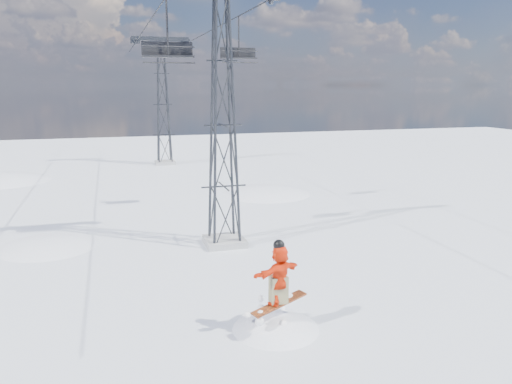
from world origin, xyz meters
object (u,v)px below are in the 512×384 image
lift_tower_far (163,105)px  snowboarder_jump (275,377)px  lift_chair_near (168,51)px  lift_tower_near (223,126)px

lift_tower_far → snowboarder_jump: (-0.33, -33.44, -7.09)m
lift_tower_far → lift_chair_near: 24.51m
lift_tower_far → lift_chair_near: bearing=-95.2°
lift_tower_near → snowboarder_jump: 11.03m
lift_tower_near → lift_chair_near: size_ratio=4.19×
lift_tower_near → snowboarder_jump: size_ratio=1.67×
lift_tower_far → lift_chair_near: (-2.20, -24.20, 3.20)m
lift_tower_far → lift_chair_near: lift_tower_far is taller
lift_tower_near → lift_tower_far: size_ratio=1.00×
lift_tower_near → snowboarder_jump: bearing=-92.2°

